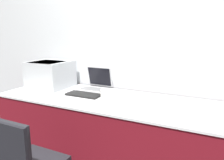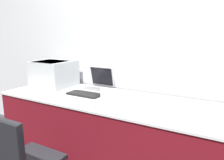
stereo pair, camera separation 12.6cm
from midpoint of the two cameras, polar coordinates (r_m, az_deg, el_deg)
The scene contains 8 objects.
wall_back at distance 2.39m, azimuth 5.84°, elevation 9.85°, with size 8.00×0.05×2.60m.
table at distance 2.21m, azimuth 1.11°, elevation -14.94°, with size 2.57×0.76×0.77m.
printer at distance 2.66m, azimuth -17.11°, elevation 1.66°, with size 0.43×0.42×0.31m.
laptop_left at distance 2.48m, azimuth -5.72°, elevation -1.22°, with size 0.31×0.29×0.24m.
external_keyboard at distance 2.26m, azimuth -9.03°, elevation -3.81°, with size 0.36×0.16×0.02m.
coffee_cup at distance 2.12m, azimuth -3.67°, elevation -3.70°, with size 0.08×0.08×0.09m.
mouse at distance 2.16m, azimuth -3.48°, elevation -4.17°, with size 0.06×0.05×0.04m.
chair at distance 1.74m, azimuth -25.37°, elevation -18.42°, with size 0.43×0.44×0.86m.
Camera 1 is at (0.78, -1.45, 1.39)m, focal length 35.00 mm.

